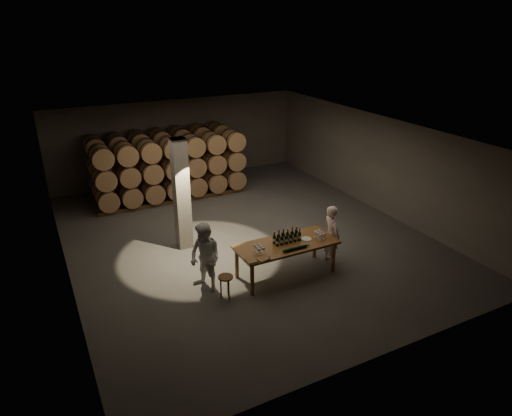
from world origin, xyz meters
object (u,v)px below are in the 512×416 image
person_man (331,234)px  person_woman (205,258)px  bottle_cluster (287,238)px  notebook_near (263,259)px  tasting_table (286,247)px  plate (306,239)px  stool (226,280)px

person_man → person_woman: size_ratio=0.95×
bottle_cluster → person_woman: size_ratio=0.42×
notebook_near → bottle_cluster: bearing=12.0°
person_man → person_woman: (-3.47, 0.28, 0.05)m
tasting_table → person_man: size_ratio=1.58×
notebook_near → plate: bearing=-0.6°
notebook_near → stool: bearing=152.4°
tasting_table → stool: (-1.79, -0.27, -0.31)m
bottle_cluster → stool: 1.96m
tasting_table → person_man: 1.41m
plate → notebook_near: notebook_near is taller
tasting_table → person_woman: bearing=171.6°
plate → person_woman: person_woman is taller
tasting_table → bottle_cluster: size_ratio=3.54×
plate → person_man: (0.83, 0.06, -0.09)m
bottle_cluster → person_man: bearing=-1.8°
bottle_cluster → notebook_near: bearing=-151.6°
stool → person_man: person_man is taller
tasting_table → person_woman: size_ratio=1.50×
notebook_near → person_man: size_ratio=0.17×
tasting_table → person_man: bearing=1.0°
person_woman → notebook_near: bearing=33.0°
tasting_table → notebook_near: size_ratio=9.47×
notebook_near → person_woman: 1.39m
notebook_near → person_man: bearing=-4.8°
tasting_table → plate: size_ratio=9.77×
stool → person_woman: 0.75m
plate → person_man: size_ratio=0.16×
bottle_cluster → plate: 0.55m
bottle_cluster → person_man: 1.37m
stool → bottle_cluster: bearing=10.5°
tasting_table → plate: (0.58, -0.03, 0.11)m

